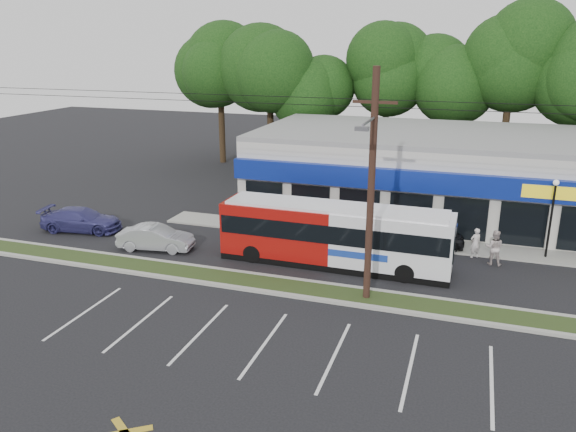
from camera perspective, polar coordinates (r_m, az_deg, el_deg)
The scene contains 15 objects.
ground at distance 25.09m, azimuth 0.68°, elevation -8.44°, with size 120.00×120.00×0.00m, color black.
grass_strip at distance 25.93m, azimuth 1.37°, elevation -7.41°, with size 40.00×1.60×0.12m, color #2B3B18.
curb_south at distance 25.19m, azimuth 0.79°, elevation -8.16°, with size 40.00×0.25×0.14m, color #9E9E93.
curb_north at distance 26.66m, azimuth 1.91°, elevation -6.66°, with size 40.00×0.25×0.14m, color #9E9E93.
sidewalk at distance 32.45m, azimuth 14.09°, elevation -2.75°, with size 32.00×2.20×0.10m, color #9E9E93.
strip_mall at distance 38.35m, azimuth 16.02°, elevation 4.25°, with size 25.00×12.55×5.30m.
utility_pole at distance 23.46m, azimuth 8.04°, elevation 3.61°, with size 50.00×2.77×10.00m.
lamp_post at distance 31.68m, azimuth 25.26°, elevation 0.58°, with size 0.30×0.30×4.25m.
tree_line at distance 47.66m, azimuth 15.45°, elevation 13.77°, with size 46.76×6.76×11.83m.
metrobus at distance 28.30m, azimuth 4.77°, elevation -1.80°, with size 11.66×2.57×3.13m.
car_dark at distance 31.77m, azimuth 13.85°, elevation -1.91°, with size 1.66×4.14×1.41m, color black.
car_silver at distance 31.39m, azimuth -13.29°, elevation -2.17°, with size 1.42×4.08×1.35m, color #9B9DA2.
car_blue at distance 35.77m, azimuth -20.25°, elevation -0.34°, with size 1.95×4.79×1.39m, color navy.
pedestrian_a at distance 30.99m, azimuth 18.50°, elevation -2.61°, with size 0.59×0.39×1.61m, color silver.
pedestrian_b at distance 30.32m, azimuth 20.21°, elevation -3.02°, with size 0.89×0.69×1.83m, color beige.
Camera 1 is at (6.88, -21.51, 10.94)m, focal length 35.00 mm.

